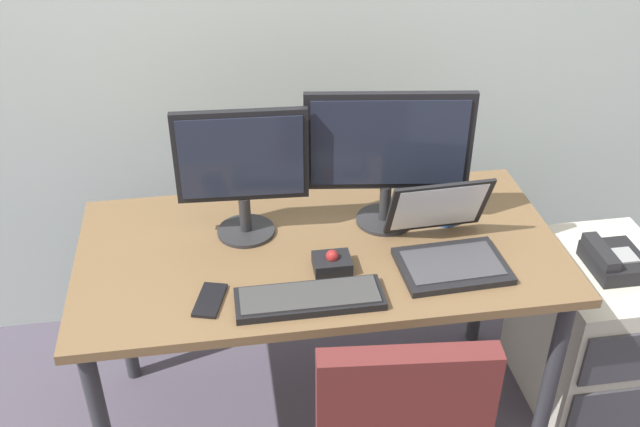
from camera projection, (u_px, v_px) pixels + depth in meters
name	position (u px, v px, depth m)	size (l,w,h in m)	color
ground_plane	(320.00, 415.00, 2.65)	(8.00, 8.00, 0.00)	#494250
desk	(320.00, 268.00, 2.29)	(1.47, 0.74, 0.75)	brown
file_cabinet	(593.00, 331.00, 2.60)	(0.42, 0.53, 0.59)	beige
desk_phone	(613.00, 260.00, 2.40)	(0.17, 0.20, 0.09)	black
monitor_main	(388.00, 150.00, 2.21)	(0.51, 0.18, 0.45)	#262628
monitor_side	(242.00, 167.00, 2.17)	(0.40, 0.18, 0.42)	#262628
keyboard	(309.00, 298.00, 2.01)	(0.41, 0.14, 0.03)	black
laptop	(447.00, 244.00, 2.17)	(0.32, 0.32, 0.22)	black
trackball_mouse	(332.00, 263.00, 2.14)	(0.11, 0.09, 0.07)	black
coffee_mug	(447.00, 207.00, 2.33)	(0.10, 0.09, 0.10)	#2F4F86
cell_phone	(210.00, 300.00, 2.02)	(0.07, 0.14, 0.01)	black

